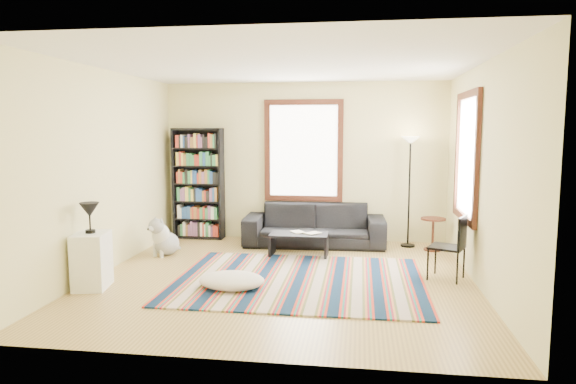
# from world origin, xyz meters

# --- Properties ---
(floor) EXTENTS (5.00, 5.00, 0.10)m
(floor) POSITION_xyz_m (0.00, 0.00, -0.05)
(floor) COLOR tan
(floor) RESTS_ON ground
(ceiling) EXTENTS (5.00, 5.00, 0.10)m
(ceiling) POSITION_xyz_m (0.00, 0.00, 2.85)
(ceiling) COLOR white
(ceiling) RESTS_ON floor
(wall_back) EXTENTS (5.00, 0.10, 2.80)m
(wall_back) POSITION_xyz_m (0.00, 2.55, 1.40)
(wall_back) COLOR beige
(wall_back) RESTS_ON floor
(wall_front) EXTENTS (5.00, 0.10, 2.80)m
(wall_front) POSITION_xyz_m (0.00, -2.55, 1.40)
(wall_front) COLOR beige
(wall_front) RESTS_ON floor
(wall_left) EXTENTS (0.10, 5.00, 2.80)m
(wall_left) POSITION_xyz_m (-2.55, 0.00, 1.40)
(wall_left) COLOR beige
(wall_left) RESTS_ON floor
(wall_right) EXTENTS (0.10, 5.00, 2.80)m
(wall_right) POSITION_xyz_m (2.55, 0.00, 1.40)
(wall_right) COLOR beige
(wall_right) RESTS_ON floor
(window_back) EXTENTS (1.20, 0.06, 1.60)m
(window_back) POSITION_xyz_m (0.00, 2.47, 1.60)
(window_back) COLOR white
(window_back) RESTS_ON wall_back
(window_right) EXTENTS (0.06, 1.20, 1.60)m
(window_right) POSITION_xyz_m (2.47, 0.80, 1.60)
(window_right) COLOR white
(window_right) RESTS_ON wall_right
(rug) EXTENTS (3.22, 2.58, 0.02)m
(rug) POSITION_xyz_m (0.23, -0.10, 0.01)
(rug) COLOR #0B203B
(rug) RESTS_ON floor
(sofa) EXTENTS (1.02, 2.42, 0.70)m
(sofa) POSITION_xyz_m (0.24, 2.05, 0.35)
(sofa) COLOR black
(sofa) RESTS_ON floor
(bookshelf) EXTENTS (0.90, 0.30, 2.00)m
(bookshelf) POSITION_xyz_m (-1.90, 2.32, 1.00)
(bookshelf) COLOR black
(bookshelf) RESTS_ON floor
(coffee_table) EXTENTS (0.94, 0.57, 0.36)m
(coffee_table) POSITION_xyz_m (0.07, 1.24, 0.18)
(coffee_table) COLOR black
(coffee_table) RESTS_ON floor
(book_a) EXTENTS (0.27, 0.26, 0.02)m
(book_a) POSITION_xyz_m (-0.03, 1.24, 0.37)
(book_a) COLOR beige
(book_a) RESTS_ON coffee_table
(book_b) EXTENTS (0.29, 0.29, 0.02)m
(book_b) POSITION_xyz_m (0.22, 1.29, 0.37)
(book_b) COLOR beige
(book_b) RESTS_ON coffee_table
(floor_cushion) EXTENTS (1.00, 0.88, 0.21)m
(floor_cushion) POSITION_xyz_m (-0.56, -0.54, 0.10)
(floor_cushion) COLOR silver
(floor_cushion) RESTS_ON floor
(floor_lamp) EXTENTS (0.36, 0.36, 1.86)m
(floor_lamp) POSITION_xyz_m (1.82, 2.15, 0.93)
(floor_lamp) COLOR black
(floor_lamp) RESTS_ON floor
(side_table) EXTENTS (0.41, 0.41, 0.54)m
(side_table) POSITION_xyz_m (2.20, 1.90, 0.27)
(side_table) COLOR #441711
(side_table) RESTS_ON floor
(folding_chair) EXTENTS (0.54, 0.53, 0.86)m
(folding_chair) POSITION_xyz_m (2.15, 0.26, 0.43)
(folding_chair) COLOR black
(folding_chair) RESTS_ON floor
(white_cabinet) EXTENTS (0.47, 0.56, 0.70)m
(white_cabinet) POSITION_xyz_m (-2.30, -0.75, 0.35)
(white_cabinet) COLOR white
(white_cabinet) RESTS_ON floor
(table_lamp) EXTENTS (0.30, 0.30, 0.38)m
(table_lamp) POSITION_xyz_m (-2.30, -0.75, 0.89)
(table_lamp) COLOR black
(table_lamp) RESTS_ON white_cabinet
(dog) EXTENTS (0.64, 0.73, 0.61)m
(dog) POSITION_xyz_m (-2.01, 1.00, 0.30)
(dog) COLOR #BCBCBC
(dog) RESTS_ON floor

